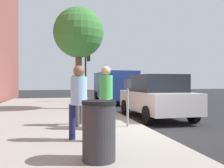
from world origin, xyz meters
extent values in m
plane|color=#232326|center=(0.00, 0.00, 0.00)|extent=(80.00, 80.00, 0.00)
cube|color=gray|center=(0.00, 3.00, 0.07)|extent=(28.00, 6.00, 0.15)
cylinder|color=gray|center=(0.26, 0.53, 0.72)|extent=(0.07, 0.07, 1.15)
cube|color=#383D42|center=(0.16, 0.53, 1.43)|extent=(0.16, 0.11, 0.26)
cube|color=#383D42|center=(0.36, 0.53, 1.43)|extent=(0.16, 0.11, 0.26)
cube|color=#268C33|center=(0.16, 0.47, 1.45)|extent=(0.10, 0.01, 0.10)
cube|color=#268C33|center=(0.36, 0.47, 1.45)|extent=(0.10, 0.01, 0.10)
cylinder|color=tan|center=(0.25, 1.25, 0.57)|extent=(0.15, 0.15, 0.85)
cylinder|color=tan|center=(-0.14, 1.23, 0.57)|extent=(0.15, 0.15, 0.85)
cylinder|color=green|center=(0.06, 1.24, 1.33)|extent=(0.39, 0.39, 0.67)
sphere|color=tan|center=(0.06, 1.24, 1.80)|extent=(0.26, 0.26, 0.26)
cylinder|color=#191E4C|center=(-1.00, 2.25, 0.55)|extent=(0.15, 0.15, 0.81)
cylinder|color=#191E4C|center=(-1.24, 1.97, 0.55)|extent=(0.15, 0.15, 0.81)
cylinder|color=#8CB7E0|center=(-1.12, 2.11, 1.28)|extent=(0.37, 0.37, 0.64)
sphere|color=brown|center=(-1.12, 2.11, 1.73)|extent=(0.25, 0.25, 0.25)
cylinder|color=#47474C|center=(0.96, 1.87, 0.58)|extent=(0.15, 0.15, 0.86)
cylinder|color=#47474C|center=(0.59, 2.01, 0.58)|extent=(0.15, 0.15, 0.86)
cylinder|color=green|center=(0.77, 1.94, 1.34)|extent=(0.39, 0.39, 0.68)
sphere|color=brown|center=(0.77, 1.94, 1.82)|extent=(0.27, 0.27, 0.27)
cube|color=silver|center=(2.56, -1.35, 0.71)|extent=(4.42, 1.89, 0.76)
cube|color=black|center=(2.36, -1.35, 1.43)|extent=(2.22, 1.72, 0.68)
cylinder|color=black|center=(4.00, -0.49, 0.33)|extent=(0.66, 0.23, 0.66)
cylinder|color=black|center=(3.98, -2.24, 0.33)|extent=(0.66, 0.23, 0.66)
cylinder|color=black|center=(1.14, -0.46, 0.33)|extent=(0.66, 0.23, 0.66)
cylinder|color=black|center=(1.12, -2.21, 0.33)|extent=(0.66, 0.23, 0.66)
cube|color=navy|center=(9.72, -1.35, 1.28)|extent=(5.23, 2.07, 1.80)
cylinder|color=black|center=(11.40, -0.38, 0.38)|extent=(0.76, 0.23, 0.76)
cylinder|color=black|center=(11.43, -2.28, 0.38)|extent=(0.76, 0.23, 0.76)
cylinder|color=black|center=(8.02, -0.42, 0.38)|extent=(0.76, 0.23, 0.76)
cylinder|color=black|center=(8.05, -2.32, 0.38)|extent=(0.76, 0.23, 0.76)
cylinder|color=brown|center=(5.40, 1.52, 1.68)|extent=(0.32, 0.32, 3.06)
sphere|color=#387D34|center=(5.40, 1.52, 3.96)|extent=(2.50, 2.50, 2.50)
cylinder|color=black|center=(9.78, 0.66, 1.95)|extent=(0.12, 0.12, 3.60)
cube|color=black|center=(9.78, 0.46, 3.30)|extent=(0.24, 0.20, 0.76)
sphere|color=red|center=(9.78, 0.35, 3.54)|extent=(0.14, 0.14, 0.14)
sphere|color=orange|center=(9.78, 0.35, 3.30)|extent=(0.14, 0.14, 0.14)
sphere|color=green|center=(9.78, 0.35, 3.06)|extent=(0.14, 0.14, 0.14)
cylinder|color=#2D2D33|center=(-2.60, 1.91, 0.62)|extent=(0.56, 0.56, 0.95)
cylinder|color=black|center=(-2.60, 1.91, 1.13)|extent=(0.59, 0.59, 0.06)
camera|label=1|loc=(-6.55, 2.60, 1.47)|focal=38.12mm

